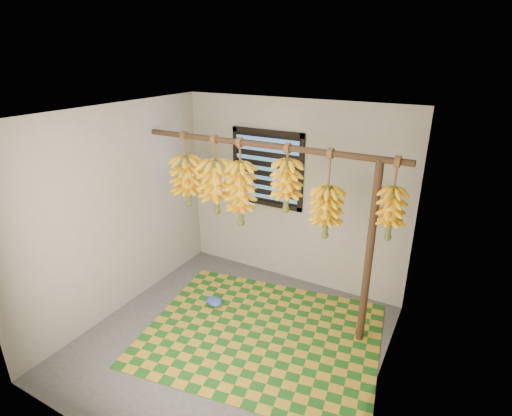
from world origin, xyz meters
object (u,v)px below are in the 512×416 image
Objects in this scene: woven_mat at (262,334)px; plastic_bag at (214,301)px; banana_bunch_d at (287,186)px; banana_bunch_c at (241,194)px; banana_bunch_f at (391,213)px; banana_bunch_a at (187,181)px; support_post at (369,257)px; banana_bunch_e at (326,212)px; banana_bunch_b at (216,187)px.

plastic_bag is at bearing 165.96° from woven_mat.
banana_bunch_d is at bearing 17.79° from plastic_bag.
banana_bunch_c and banana_bunch_f have the same top height.
banana_bunch_a and banana_bunch_c have the same top height.
banana_bunch_c is at bearing 46.95° from plastic_bag.
plastic_bag is 1.76m from banana_bunch_d.
banana_bunch_c is (-1.48, 0.00, 0.42)m from support_post.
banana_bunch_a is at bearing 180.00° from support_post.
banana_bunch_f is (0.62, -0.00, 0.11)m from banana_bunch_e.
banana_bunch_a is at bearing 180.00° from banana_bunch_c.
banana_bunch_f is at bearing -0.00° from banana_bunch_a.
banana_bunch_d is at bearing 180.00° from banana_bunch_e.
banana_bunch_a is 1.32m from banana_bunch_d.
banana_bunch_e is at bearing 42.08° from woven_mat.
banana_bunch_b is 0.33m from banana_bunch_c.
banana_bunch_c is (0.75, -0.00, -0.03)m from banana_bunch_a.
plastic_bag is at bearing -26.98° from banana_bunch_a.
banana_bunch_b reaches higher than plastic_bag.
support_post is 2.16× the size of banana_bunch_b.
woven_mat is 1.97m from banana_bunch_a.
plastic_bag is (-1.72, -0.26, -0.94)m from support_post.
banana_bunch_a is 1.76m from banana_bunch_e.
banana_bunch_b reaches higher than woven_mat.
banana_bunch_e reaches higher than plastic_bag.
banana_bunch_d is at bearing 0.00° from banana_bunch_c.
banana_bunch_a is 0.75m from banana_bunch_c.
woven_mat is 1.92m from banana_bunch_f.
banana_bunch_a is (-2.23, 0.00, 0.45)m from support_post.
plastic_bag is at bearing -162.21° from banana_bunch_d.
plastic_bag is at bearing -172.16° from banana_bunch_f.
banana_bunch_e reaches higher than woven_mat.
plastic_bag is 0.31× the size of banana_bunch_d.
plastic_bag is (-0.76, 0.19, 0.05)m from woven_mat.
banana_bunch_e is at bearing 0.00° from banana_bunch_d.
banana_bunch_e is at bearing 11.63° from plastic_bag.
plastic_bag reaches higher than woven_mat.
plastic_bag is 1.41m from banana_bunch_b.
banana_bunch_b is (0.42, -0.00, -0.01)m from banana_bunch_a.
banana_bunch_e is at bearing 180.00° from support_post.
banana_bunch_b is (-1.81, 0.00, 0.44)m from support_post.
support_post is 2.15× the size of banana_bunch_e.
banana_bunch_d is at bearing -0.00° from banana_bunch_a.
woven_mat is 1.54m from banana_bunch_e.
banana_bunch_e is (1.34, 0.00, -0.05)m from banana_bunch_b.
plastic_bag is 2.38m from banana_bunch_f.
banana_bunch_c is at bearing 180.00° from banana_bunch_e.
banana_bunch_d is at bearing 180.00° from banana_bunch_f.
banana_bunch_f is (0.15, -0.00, 0.51)m from support_post.
plastic_bag is at bearing -133.05° from banana_bunch_c.
banana_bunch_a is (-1.26, 0.45, 1.45)m from woven_mat.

